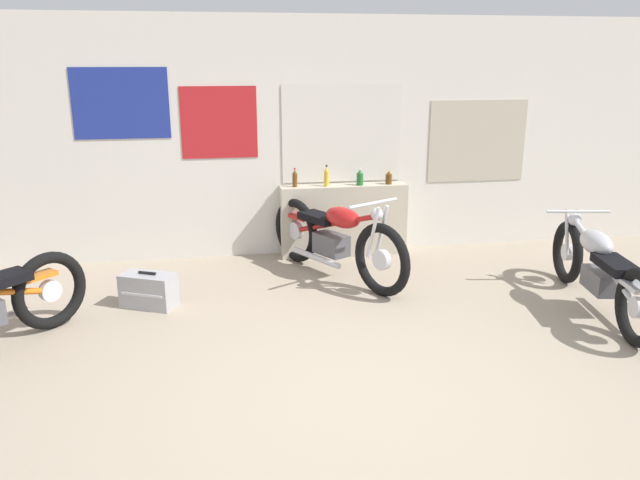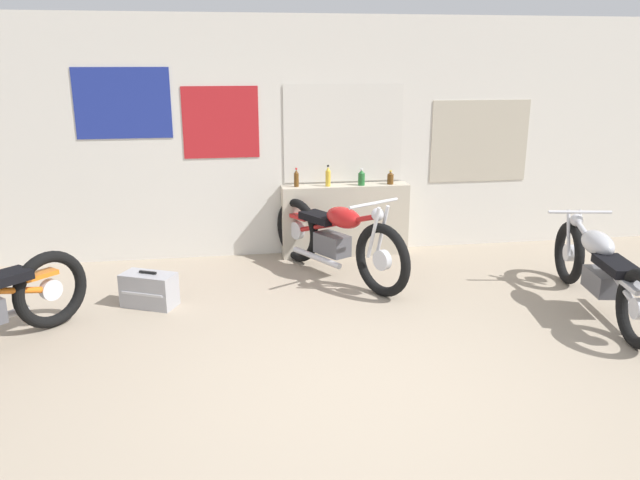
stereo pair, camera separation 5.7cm
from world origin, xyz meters
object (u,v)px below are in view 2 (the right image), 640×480
bottle_leftmost (296,178)px  motorcycle_silver (601,270)px  bottle_right_center (390,178)px  motorcycle_red (336,238)px  bottle_left_center (328,177)px  bottle_center (361,178)px  hard_case_silver (149,290)px

bottle_leftmost → motorcycle_silver: 3.41m
bottle_right_center → motorcycle_red: (-0.80, -0.78, -0.49)m
bottle_left_center → bottle_right_center: 0.76m
bottle_center → bottle_right_center: (0.36, 0.01, -0.02)m
bottle_left_center → hard_case_silver: 2.51m
motorcycle_silver → bottle_right_center: bearing=124.9°
bottle_center → motorcycle_red: 1.02m
bottle_leftmost → bottle_right_center: (1.13, -0.03, -0.02)m
bottle_leftmost → bottle_right_center: bottle_leftmost is taller
motorcycle_red → hard_case_silver: size_ratio=3.41×
bottle_leftmost → bottle_left_center: size_ratio=0.88×
bottle_right_center → bottle_left_center: bearing=-179.8°
bottle_center → motorcycle_red: size_ratio=0.10×
bottle_leftmost → bottle_left_center: bearing=-4.5°
motorcycle_red → motorcycle_silver: (2.28, -1.33, -0.04)m
bottle_left_center → bottle_right_center: (0.76, 0.00, -0.04)m
bottle_leftmost → bottle_center: (0.78, -0.04, -0.01)m
bottle_left_center → bottle_leftmost: bearing=175.5°
bottle_right_center → motorcycle_silver: bottle_right_center is taller
bottle_right_center → motorcycle_red: bottle_right_center is taller
bottle_left_center → motorcycle_silver: 3.12m
bottle_center → hard_case_silver: size_ratio=0.35×
bottle_left_center → bottle_center: (0.40, -0.01, -0.02)m
bottle_center → hard_case_silver: bearing=-151.2°
motorcycle_red → hard_case_silver: motorcycle_red is taller
bottle_leftmost → bottle_right_center: bearing=-1.3°
bottle_leftmost → motorcycle_silver: size_ratio=0.10×
bottle_left_center → hard_case_silver: bearing=-146.4°
bottle_center → motorcycle_silver: bearing=-48.9°
bottle_leftmost → motorcycle_red: bottle_leftmost is taller
bottle_center → motorcycle_silver: (1.83, -2.10, -0.54)m
motorcycle_silver → hard_case_silver: size_ratio=3.82×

